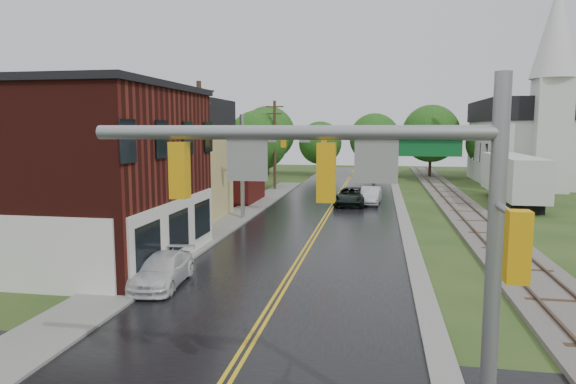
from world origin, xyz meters
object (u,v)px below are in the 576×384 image
(traffic_signal_near, at_px, (369,203))
(traffic_signal_far, at_px, (273,147))
(utility_pole_c, at_px, (275,143))
(church, at_px, (530,132))
(tree_left_b, at_px, (112,135))
(suv_dark, at_px, (351,197))
(tree_left_a, at_px, (3,146))
(semi_trailer, at_px, (513,176))
(utility_pole_b, at_px, (200,155))
(tree_left_e, at_px, (259,142))
(brick_building, at_px, (37,173))
(pickup_white, at_px, (163,271))
(tree_left_c, at_px, (194,147))
(sedan_silver, at_px, (370,196))

(traffic_signal_near, xyz_separation_m, traffic_signal_far, (-6.94, 25.00, 0.01))
(utility_pole_c, bearing_deg, church, 19.97)
(tree_left_b, bearing_deg, church, 29.99)
(utility_pole_c, distance_m, suv_dark, 13.07)
(tree_left_a, bearing_deg, traffic_signal_far, 17.30)
(semi_trailer, bearing_deg, utility_pole_b, -143.66)
(tree_left_b, relative_size, semi_trailer, 0.75)
(utility_pole_c, relative_size, tree_left_e, 1.10)
(brick_building, xyz_separation_m, pickup_white, (7.68, -3.25, -3.53))
(brick_building, height_order, pickup_white, brick_building)
(tree_left_b, distance_m, tree_left_c, 9.03)
(traffic_signal_near, distance_m, pickup_white, 13.51)
(brick_building, bearing_deg, suv_dark, 54.71)
(traffic_signal_near, bearing_deg, sedan_silver, 90.81)
(traffic_signal_near, relative_size, tree_left_b, 0.76)
(traffic_signal_near, height_order, suv_dark, traffic_signal_near)
(pickup_white, bearing_deg, tree_left_b, 118.62)
(utility_pole_c, distance_m, semi_trailer, 22.37)
(church, xyz_separation_m, sedan_silver, (-17.00, -18.22, -5.11))
(brick_building, relative_size, semi_trailer, 1.11)
(suv_dark, xyz_separation_m, pickup_white, (-6.25, -22.94, -0.10))
(brick_building, xyz_separation_m, tree_left_c, (-1.36, 24.90, 0.36))
(church, distance_m, sedan_silver, 25.44)
(suv_dark, bearing_deg, utility_pole_c, 135.60)
(utility_pole_b, height_order, pickup_white, utility_pole_b)
(utility_pole_b, relative_size, pickup_white, 2.11)
(traffic_signal_near, xyz_separation_m, sedan_silver, (-0.47, 33.52, -4.25))
(brick_building, xyz_separation_m, tree_left_a, (-7.36, 6.90, 0.96))
(utility_pole_c, height_order, suv_dark, utility_pole_c)
(utility_pole_c, distance_m, tree_left_a, 25.67)
(brick_building, distance_m, utility_pole_b, 9.03)
(brick_building, distance_m, tree_left_a, 10.14)
(traffic_signal_near, xyz_separation_m, pickup_white, (-8.27, 9.75, -4.35))
(semi_trailer, bearing_deg, tree_left_e, 160.69)
(brick_building, xyz_separation_m, tree_left_b, (-5.36, 16.90, 1.57))
(traffic_signal_near, xyz_separation_m, semi_trailer, (11.07, 35.70, -2.59))
(tree_left_b, distance_m, sedan_silver, 21.74)
(traffic_signal_near, bearing_deg, utility_pole_c, 103.74)
(brick_building, bearing_deg, pickup_white, -22.93)
(tree_left_a, distance_m, semi_trailer, 37.94)
(church, height_order, tree_left_e, church)
(tree_left_b, xyz_separation_m, sedan_silver, (20.85, 3.62, -5.00))
(utility_pole_b, distance_m, utility_pole_c, 22.00)
(tree_left_a, height_order, tree_left_b, tree_left_b)
(tree_left_c, distance_m, pickup_white, 29.82)
(pickup_white, bearing_deg, traffic_signal_near, -54.00)
(traffic_signal_far, distance_m, tree_left_b, 15.21)
(church, bearing_deg, traffic_signal_near, -107.72)
(tree_left_a, bearing_deg, suv_dark, 30.99)
(tree_left_b, bearing_deg, utility_pole_c, 47.61)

